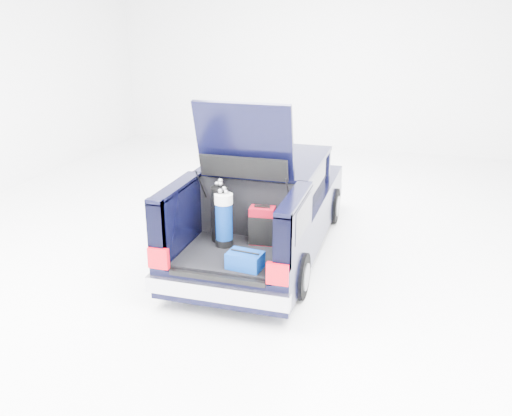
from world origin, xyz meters
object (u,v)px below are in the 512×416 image
(car, at_px, (267,207))
(red_suitcase, at_px, (262,226))
(black_golf_bag, at_px, (220,214))
(blue_golf_bag, at_px, (224,219))
(blue_duffel, at_px, (245,260))

(car, relative_size, red_suitcase, 8.66)
(black_golf_bag, bearing_deg, car, 52.25)
(car, relative_size, blue_golf_bag, 5.76)
(blue_duffel, bearing_deg, black_golf_bag, 135.81)
(red_suitcase, bearing_deg, blue_golf_bag, -162.06)
(black_golf_bag, distance_m, blue_duffel, 0.95)
(car, height_order, black_golf_bag, car)
(blue_golf_bag, bearing_deg, blue_duffel, -48.60)
(blue_golf_bag, xyz_separation_m, blue_duffel, (0.46, -0.57, -0.26))
(black_golf_bag, xyz_separation_m, blue_duffel, (0.57, -0.70, -0.28))
(red_suitcase, bearing_deg, blue_duffel, -94.55)
(red_suitcase, relative_size, blue_duffel, 1.20)
(car, distance_m, black_golf_bag, 1.35)
(black_golf_bag, bearing_deg, blue_duffel, -75.64)
(black_golf_bag, relative_size, blue_golf_bag, 1.06)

